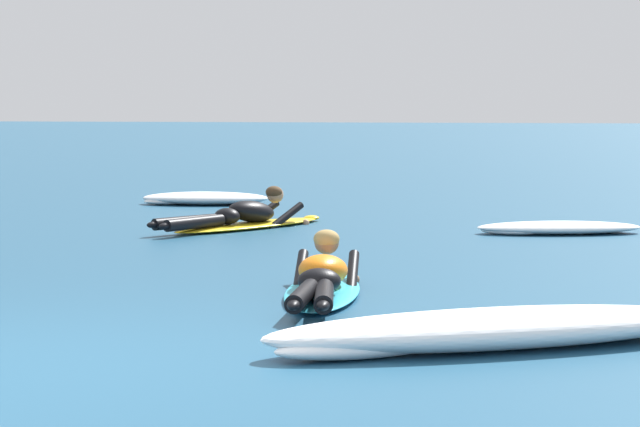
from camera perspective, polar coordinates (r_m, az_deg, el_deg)
ground_plane at (r=17.42m, az=-1.02°, el=-0.03°), size 120.00×120.00×0.00m
surfer_near at (r=10.23m, az=0.08°, el=-3.01°), size 0.75×2.55×0.55m
surfer_far at (r=15.53m, az=-3.48°, el=-0.19°), size 1.86×2.51×0.54m
whitewater_front at (r=19.06m, az=-5.12°, el=0.67°), size 1.95×0.97×0.19m
whitewater_mid_left at (r=15.20m, az=10.63°, el=-0.63°), size 2.02×0.99×0.15m
whitewater_mid_right at (r=8.28m, az=7.92°, el=-5.15°), size 3.11×1.89×0.25m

